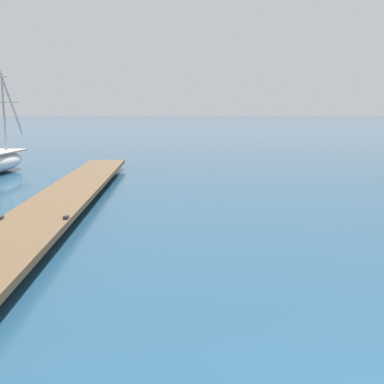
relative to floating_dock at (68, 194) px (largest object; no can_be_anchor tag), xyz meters
The scene contains 1 object.
floating_dock is the anchor object (origin of this frame).
Camera 1 is at (-2.61, -3.09, 3.11)m, focal length 44.40 mm.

